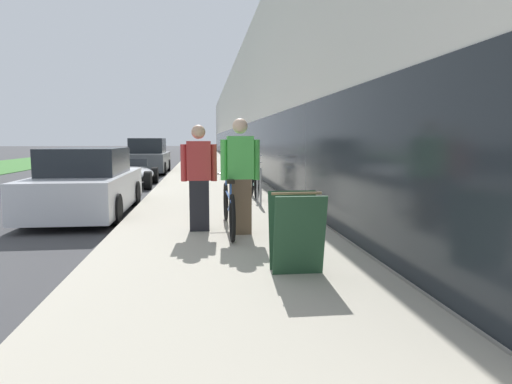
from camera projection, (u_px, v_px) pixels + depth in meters
The scene contains 13 objects.
sidewalk_slab at pixel (208, 167), 25.73m from camera, with size 3.55×70.00×0.14m.
storefront_facade at pixel (297, 117), 34.04m from camera, with size 10.01×70.00×6.54m.
lawn_strip at pixel (6, 165), 28.23m from camera, with size 6.05×70.00×0.03m.
tandem_bicycle at pixel (229, 207), 7.43m from camera, with size 0.52×2.51×0.88m.
person_rider at pixel (240, 176), 7.08m from camera, with size 0.61×0.24×1.79m.
person_bystander at pixel (199, 178), 7.34m from camera, with size 0.58×0.23×1.70m.
bike_rack_hoop at pixel (259, 182), 10.36m from camera, with size 0.05×0.60×0.84m.
cruiser_bike_nearest at pixel (254, 183), 11.52m from camera, with size 0.52×1.82×0.89m.
cruiser_bike_middle at pixel (256, 175), 13.83m from camera, with size 0.52×1.79×0.98m.
sandwich_board_sign at pixel (296, 232), 5.06m from camera, with size 0.56×0.56×0.90m.
parked_sedan_curbside at pixel (87, 185), 9.70m from camera, with size 1.80×4.29×1.43m.
vintage_roadster_curbside at pixel (128, 175), 15.63m from camera, with size 1.78×3.80×0.92m.
parked_sedan_far at pixel (148, 158), 21.83m from camera, with size 1.87×4.58×1.67m.
Camera 1 is at (5.07, -4.86, 1.61)m, focal length 32.00 mm.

